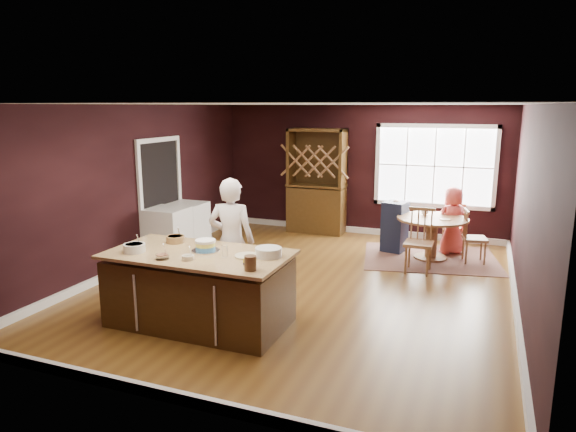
# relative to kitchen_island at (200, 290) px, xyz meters

# --- Properties ---
(room_shell) EXTENTS (7.00, 7.00, 7.00)m
(room_shell) POSITION_rel_kitchen_island_xyz_m (0.74, 1.84, 0.91)
(room_shell) COLOR brown
(room_shell) RESTS_ON ground
(window) EXTENTS (2.36, 0.10, 1.66)m
(window) POSITION_rel_kitchen_island_xyz_m (2.24, 5.31, 1.06)
(window) COLOR white
(window) RESTS_ON room_shell
(doorway) EXTENTS (0.08, 1.26, 2.13)m
(doorway) POSITION_rel_kitchen_island_xyz_m (-2.23, 2.44, 0.59)
(doorway) COLOR white
(doorway) RESTS_ON room_shell
(kitchen_island) EXTENTS (2.24, 1.17, 0.92)m
(kitchen_island) POSITION_rel_kitchen_island_xyz_m (0.00, 0.00, 0.00)
(kitchen_island) COLOR #3E290E
(kitchen_island) RESTS_ON ground
(dining_table) EXTENTS (1.23, 1.23, 0.75)m
(dining_table) POSITION_rel_kitchen_island_xyz_m (2.39, 3.92, 0.10)
(dining_table) COLOR brown
(dining_table) RESTS_ON ground
(baker) EXTENTS (0.70, 0.52, 1.75)m
(baker) POSITION_rel_kitchen_island_xyz_m (0.06, 0.77, 0.44)
(baker) COLOR silver
(baker) RESTS_ON ground
(layer_cake) EXTENTS (0.35, 0.35, 0.14)m
(layer_cake) POSITION_rel_kitchen_island_xyz_m (0.05, 0.10, 0.55)
(layer_cake) COLOR white
(layer_cake) RESTS_ON kitchen_island
(bowl_blue) EXTENTS (0.26, 0.26, 0.10)m
(bowl_blue) POSITION_rel_kitchen_island_xyz_m (-0.75, -0.25, 0.53)
(bowl_blue) COLOR white
(bowl_blue) RESTS_ON kitchen_island
(bowl_yellow) EXTENTS (0.24, 0.24, 0.09)m
(bowl_yellow) POSITION_rel_kitchen_island_xyz_m (-0.53, 0.31, 0.53)
(bowl_yellow) COLOR #B0864E
(bowl_yellow) RESTS_ON kitchen_island
(bowl_pink) EXTENTS (0.16, 0.16, 0.06)m
(bowl_pink) POSITION_rel_kitchen_island_xyz_m (-0.25, -0.38, 0.51)
(bowl_pink) COLOR white
(bowl_pink) RESTS_ON kitchen_island
(bowl_olive) EXTENTS (0.14, 0.14, 0.05)m
(bowl_olive) POSITION_rel_kitchen_island_xyz_m (0.04, -0.29, 0.51)
(bowl_olive) COLOR #F7E1C0
(bowl_olive) RESTS_ON kitchen_island
(drinking_glass) EXTENTS (0.07, 0.07, 0.14)m
(drinking_glass) POSITION_rel_kitchen_island_xyz_m (0.39, -0.04, 0.55)
(drinking_glass) COLOR white
(drinking_glass) RESTS_ON kitchen_island
(dinner_plate) EXTENTS (0.30, 0.30, 0.02)m
(dinner_plate) POSITION_rel_kitchen_island_xyz_m (0.63, 0.07, 0.49)
(dinner_plate) COLOR #F4EDA5
(dinner_plate) RESTS_ON kitchen_island
(white_tub) EXTENTS (0.32, 0.32, 0.11)m
(white_tub) POSITION_rel_kitchen_island_xyz_m (0.86, 0.17, 0.54)
(white_tub) COLOR white
(white_tub) RESTS_ON kitchen_island
(stoneware_crock) EXTENTS (0.14, 0.14, 0.16)m
(stoneware_crock) POSITION_rel_kitchen_island_xyz_m (0.89, -0.38, 0.56)
(stoneware_crock) COLOR brown
(stoneware_crock) RESTS_ON kitchen_island
(toy_figurine) EXTENTS (0.05, 0.05, 0.08)m
(toy_figurine) POSITION_rel_kitchen_island_xyz_m (0.75, -0.24, 0.52)
(toy_figurine) COLOR #DAC60C
(toy_figurine) RESTS_ON kitchen_island
(rug) EXTENTS (2.60, 2.19, 0.01)m
(rug) POSITION_rel_kitchen_island_xyz_m (2.39, 3.92, -0.43)
(rug) COLOR brown
(rug) RESTS_ON ground
(chair_east) EXTENTS (0.46, 0.47, 0.95)m
(chair_east) POSITION_rel_kitchen_island_xyz_m (3.11, 3.94, 0.04)
(chair_east) COLOR brown
(chair_east) RESTS_ON ground
(chair_south) EXTENTS (0.45, 0.43, 1.07)m
(chair_south) POSITION_rel_kitchen_island_xyz_m (2.28, 3.05, 0.09)
(chair_south) COLOR #945C23
(chair_south) RESTS_ON ground
(chair_north) EXTENTS (0.46, 0.45, 0.91)m
(chair_north) POSITION_rel_kitchen_island_xyz_m (2.69, 4.77, 0.02)
(chair_north) COLOR olive
(chair_north) RESTS_ON ground
(seated_woman) EXTENTS (0.73, 0.68, 1.24)m
(seated_woman) POSITION_rel_kitchen_island_xyz_m (2.70, 4.38, 0.18)
(seated_woman) COLOR #CA4642
(seated_woman) RESTS_ON ground
(high_chair) EXTENTS (0.48, 0.48, 0.98)m
(high_chair) POSITION_rel_kitchen_island_xyz_m (1.70, 4.16, 0.05)
(high_chair) COLOR black
(high_chair) RESTS_ON ground
(toddler) EXTENTS (0.18, 0.14, 0.26)m
(toddler) POSITION_rel_kitchen_island_xyz_m (1.64, 4.27, 0.37)
(toddler) COLOR #8CA5BF
(toddler) RESTS_ON high_chair
(table_plate) EXTENTS (0.18, 0.18, 0.01)m
(table_plate) POSITION_rel_kitchen_island_xyz_m (2.61, 3.81, 0.32)
(table_plate) COLOR beige
(table_plate) RESTS_ON dining_table
(table_cup) EXTENTS (0.13, 0.13, 0.10)m
(table_cup) POSITION_rel_kitchen_island_xyz_m (2.23, 4.11, 0.36)
(table_cup) COLOR white
(table_cup) RESTS_ON dining_table
(hutch) EXTENTS (1.21, 0.50, 2.21)m
(hutch) POSITION_rel_kitchen_island_xyz_m (-0.13, 5.06, 0.67)
(hutch) COLOR black
(hutch) RESTS_ON ground
(washer) EXTENTS (0.65, 0.63, 0.94)m
(washer) POSITION_rel_kitchen_island_xyz_m (-1.90, 2.12, 0.03)
(washer) COLOR white
(washer) RESTS_ON ground
(dryer) EXTENTS (0.63, 0.61, 0.92)m
(dryer) POSITION_rel_kitchen_island_xyz_m (-1.90, 2.76, 0.02)
(dryer) COLOR white
(dryer) RESTS_ON ground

